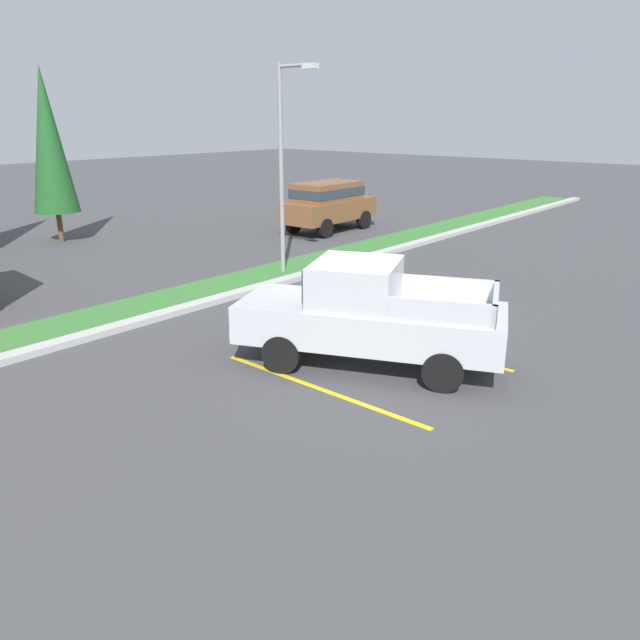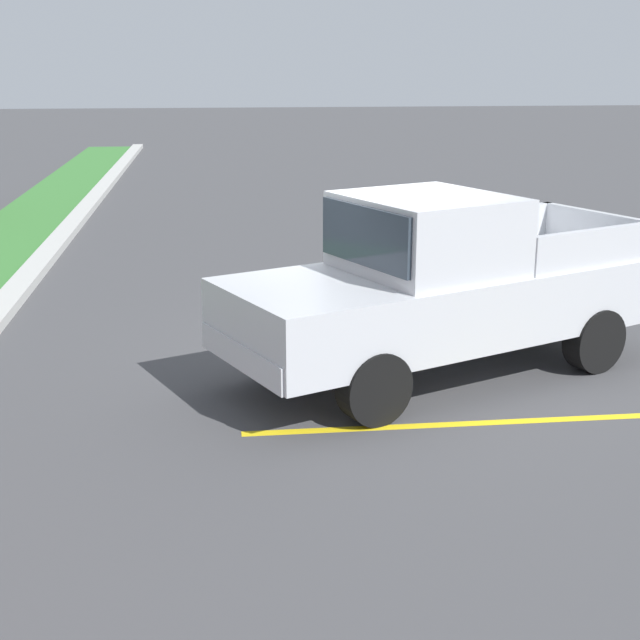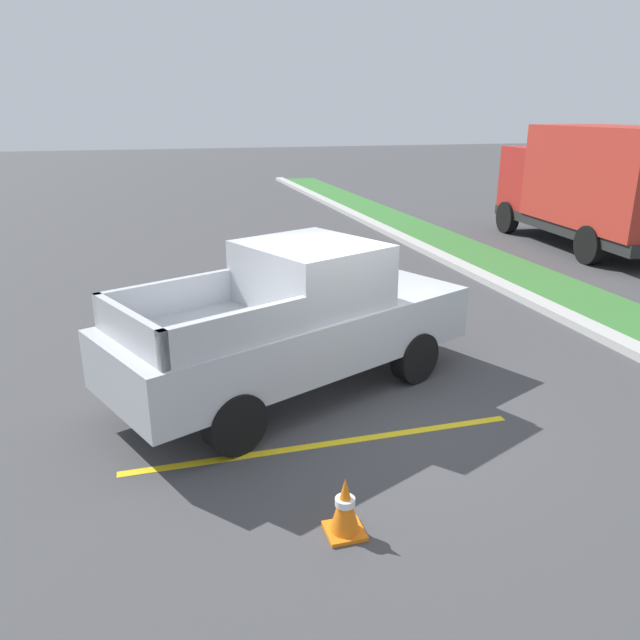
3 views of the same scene
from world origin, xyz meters
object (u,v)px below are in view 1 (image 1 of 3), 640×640
Objects in this scene: cypress_tree_right_inner at (49,141)px; traffic_cone at (458,316)px; suv_distant at (329,202)px; pickup_truck_main at (367,315)px; street_light at (285,155)px.

traffic_cone is at bearing -87.19° from cypress_tree_right_inner.
suv_distant is 7.78× the size of traffic_cone.
street_light is at bearing 55.47° from pickup_truck_main.
traffic_cone is (3.18, -0.34, -0.75)m from pickup_truck_main.
pickup_truck_main is 17.22m from cypress_tree_right_inner.
street_light is at bearing -78.88° from cypress_tree_right_inner.
suv_distant is at bearing -37.01° from cypress_tree_right_inner.
cypress_tree_right_inner is at bearing 92.81° from traffic_cone.
street_light is 0.95× the size of cypress_tree_right_inner.
pickup_truck_main reaches higher than traffic_cone.
cypress_tree_right_inner reaches higher than suv_distant.
suv_distant reaches higher than traffic_cone.
cypress_tree_right_inner is at bearing 101.12° from street_light.
street_light is at bearing 79.78° from traffic_cone.
street_light is 10.38× the size of traffic_cone.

